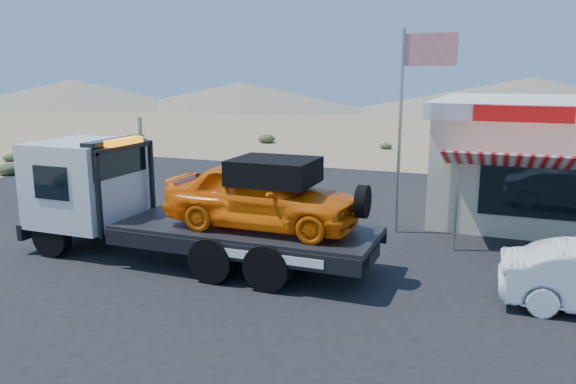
% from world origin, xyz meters
% --- Properties ---
extents(ground, '(120.00, 120.00, 0.00)m').
position_xyz_m(ground, '(0.00, 0.00, 0.00)').
color(ground, '#866D4C').
rests_on(ground, ground).
extents(asphalt_lot, '(32.00, 24.00, 0.02)m').
position_xyz_m(asphalt_lot, '(2.00, 3.00, 0.01)').
color(asphalt_lot, black).
rests_on(asphalt_lot, ground).
extents(tow_truck, '(9.24, 2.74, 3.09)m').
position_xyz_m(tow_truck, '(0.12, -0.02, 1.66)').
color(tow_truck, black).
rests_on(tow_truck, asphalt_lot).
extents(flagpole, '(1.55, 0.10, 6.00)m').
position_xyz_m(flagpole, '(4.93, 4.50, 3.76)').
color(flagpole, '#99999E').
rests_on(flagpole, asphalt_lot).
extents(desert_scrub, '(24.36, 33.65, 0.67)m').
position_xyz_m(desert_scrub, '(-13.48, 9.03, 0.29)').
color(desert_scrub, '#2F3B20').
rests_on(desert_scrub, ground).
extents(distant_hills, '(126.00, 48.00, 4.20)m').
position_xyz_m(distant_hills, '(-9.77, 55.14, 1.89)').
color(distant_hills, '#726B59').
rests_on(distant_hills, ground).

